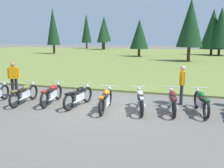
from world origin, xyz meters
The scene contains 12 objects.
ground_plane centered at (0.00, 0.00, 0.00)m, with size 140.00×140.00×0.00m, color #605B54.
grass_moorland centered at (0.00, 25.00, 0.05)m, with size 80.00×44.00×0.10m, color olive.
forest_treeline centered at (0.53, 31.14, 4.04)m, with size 36.49×27.09×7.99m.
motorcycle_olive centered at (-3.70, -0.25, 0.44)m, with size 0.62×2.10×0.88m.
motorcycle_red centered at (-2.54, 0.05, 0.44)m, with size 0.62×2.10×0.88m.
motorcycle_black centered at (-1.26, 0.00, 0.44)m, with size 0.62×2.09×0.88m.
motorcycle_orange centered at (-0.01, -0.23, 0.44)m, with size 0.62×2.10×0.88m.
motorcycle_silver centered at (1.30, 0.03, 0.44)m, with size 0.77×2.06×0.88m.
motorcycle_maroon centered at (2.51, 0.25, 0.44)m, with size 0.64×2.09×0.88m.
motorcycle_british_green centered at (3.56, 0.43, 0.44)m, with size 0.69×2.08×0.88m.
rider_checking_bike centered at (-4.94, 0.70, 0.95)m, with size 0.52×0.33×1.67m.
rider_near_row_end centered at (2.82, 1.48, 0.95)m, with size 0.22×0.55×1.67m.
Camera 1 is at (2.83, -9.08, 2.87)m, focal length 39.29 mm.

